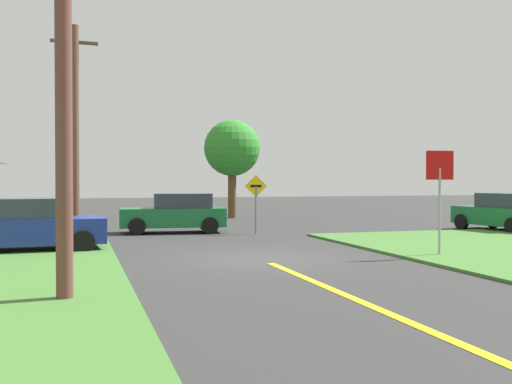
{
  "coord_description": "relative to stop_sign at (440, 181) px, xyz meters",
  "views": [
    {
      "loc": [
        -4.79,
        -15.61,
        2.14
      ],
      "look_at": [
        1.09,
        3.96,
        1.76
      ],
      "focal_mm": 41.87,
      "sensor_mm": 36.0,
      "label": 1
    }
  ],
  "objects": [
    {
      "name": "lane_stripe_center",
      "position": [
        -4.96,
        -6.92,
        -2.12
      ],
      "size": [
        0.2,
        14.0,
        0.01
      ],
      "primitive_type": "cube",
      "color": "yellow",
      "rests_on": "ground"
    },
    {
      "name": "utility_pole_near",
      "position": [
        -9.97,
        -3.53,
        1.67
      ],
      "size": [
        1.79,
        0.44,
        7.36
      ],
      "color": "brown",
      "rests_on": "ground"
    },
    {
      "name": "utility_pole_mid",
      "position": [
        -9.82,
        9.96,
        2.08
      ],
      "size": [
        1.8,
        0.34,
        8.23
      ],
      "color": "brown",
      "rests_on": "ground"
    },
    {
      "name": "direction_sign",
      "position": [
        -2.85,
        8.43,
        -0.65
      ],
      "size": [
        0.9,
        0.18,
        2.38
      ],
      "color": "slate",
      "rests_on": "ground"
    },
    {
      "name": "stop_sign",
      "position": [
        0.0,
        0.0,
        0.0
      ],
      "size": [
        0.81,
        0.13,
        2.98
      ],
      "rotation": [
        0.0,
        0.0,
        3.02
      ],
      "color": "#9EA0A8",
      "rests_on": "ground"
    },
    {
      "name": "car_approaching_junction",
      "position": [
        -5.87,
        9.92,
        -1.32
      ],
      "size": [
        4.4,
        2.34,
        1.62
      ],
      "rotation": [
        0.0,
        0.0,
        3.03
      ],
      "color": "#196B33",
      "rests_on": "ground"
    },
    {
      "name": "oak_tree_left",
      "position": [
        -1.23,
        18.59,
        1.85
      ],
      "size": [
        3.22,
        3.22,
        5.63
      ],
      "color": "brown",
      "rests_on": "ground"
    },
    {
      "name": "ground_plane",
      "position": [
        -4.96,
        1.08,
        -2.13
      ],
      "size": [
        120.0,
        120.0,
        0.0
      ],
      "primitive_type": "plane",
      "color": "#323232"
    },
    {
      "name": "car_on_crossroad",
      "position": [
        7.62,
        6.65,
        -1.32
      ],
      "size": [
        2.6,
        4.3,
        1.62
      ],
      "rotation": [
        0.0,
        0.0,
        1.72
      ],
      "color": "#196B33",
      "rests_on": "ground"
    },
    {
      "name": "parked_car_near_building",
      "position": [
        -11.25,
        4.45,
        -1.32
      ],
      "size": [
        4.49,
        2.23,
        1.62
      ],
      "rotation": [
        0.0,
        0.0,
        0.07
      ],
      "color": "navy",
      "rests_on": "ground"
    }
  ]
}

